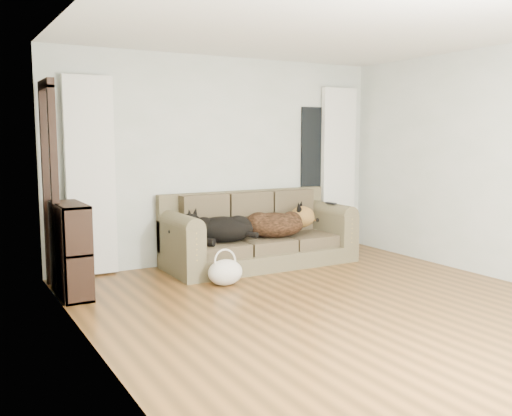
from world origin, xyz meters
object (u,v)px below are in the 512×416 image
sofa (260,229)px  dog_black_lab (219,231)px  dog_shepherd (277,226)px  bookshelf (70,247)px  tote_bag (225,271)px

sofa → dog_black_lab: (-0.58, -0.02, 0.03)m
dog_shepherd → bookshelf: bearing=28.5°
tote_bag → bookshelf: 1.62m
dog_shepherd → tote_bag: 1.23m
bookshelf → tote_bag: bearing=-20.0°
dog_black_lab → dog_shepherd: (0.78, -0.05, 0.01)m
dog_shepherd → tote_bag: bearing=54.5°
sofa → dog_shepherd: bearing=-19.2°
sofa → dog_shepherd: (0.20, -0.07, 0.04)m
dog_black_lab → tote_bag: size_ratio=1.89×
dog_shepherd → tote_bag: (-1.03, -0.60, -0.33)m
sofa → tote_bag: size_ratio=6.10×
dog_shepherd → bookshelf: bookshelf is taller
dog_black_lab → tote_bag: (-0.24, -0.65, -0.32)m
dog_black_lab → dog_shepherd: bearing=26.2°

